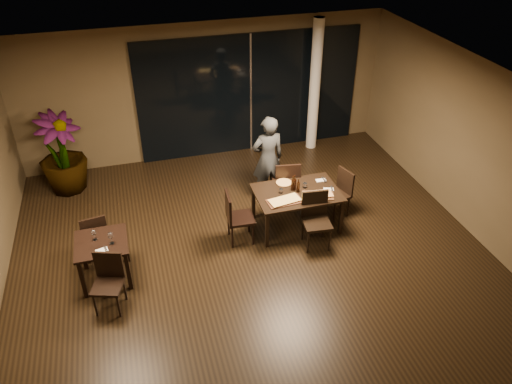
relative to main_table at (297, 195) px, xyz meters
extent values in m
plane|color=black|center=(-1.00, -0.80, -0.68)|extent=(8.00, 8.00, 0.00)
cube|color=brown|center=(-1.00, 3.25, 0.82)|extent=(8.00, 0.10, 3.00)
cube|color=brown|center=(3.05, -0.80, 0.82)|extent=(0.10, 8.00, 3.00)
cube|color=white|center=(-1.00, -0.80, 2.34)|extent=(8.00, 8.00, 0.04)
cube|color=black|center=(0.00, 3.16, 0.67)|extent=(5.00, 0.06, 2.70)
cylinder|color=white|center=(1.40, 2.85, 0.82)|extent=(0.24, 0.24, 3.00)
cube|color=black|center=(0.00, 0.00, 0.05)|extent=(1.50, 1.00, 0.04)
cube|color=black|center=(-0.69, -0.44, -0.32)|extent=(0.06, 0.06, 0.71)
cube|color=black|center=(0.69, -0.44, -0.32)|extent=(0.06, 0.06, 0.71)
cube|color=black|center=(-0.69, 0.44, -0.32)|extent=(0.06, 0.06, 0.71)
cube|color=black|center=(0.69, 0.44, -0.32)|extent=(0.06, 0.06, 0.71)
cube|color=black|center=(-3.40, -0.50, 0.05)|extent=(0.80, 0.80, 0.04)
cube|color=black|center=(-3.74, -0.84, -0.32)|extent=(0.06, 0.06, 0.71)
cube|color=black|center=(-3.06, -0.84, -0.32)|extent=(0.06, 0.06, 0.71)
cube|color=black|center=(-3.74, -0.16, -0.32)|extent=(0.06, 0.06, 0.71)
cube|color=black|center=(-3.06, -0.16, -0.32)|extent=(0.06, 0.06, 0.71)
cube|color=black|center=(0.03, 0.71, -0.19)|extent=(0.54, 0.54, 0.05)
cylinder|color=black|center=(0.25, 0.87, -0.43)|extent=(0.04, 0.04, 0.49)
cylinder|color=black|center=(-0.13, 0.93, -0.43)|extent=(0.04, 0.04, 0.49)
cylinder|color=black|center=(0.19, 0.49, -0.43)|extent=(0.04, 0.04, 0.49)
cylinder|color=black|center=(-0.19, 0.55, -0.43)|extent=(0.04, 0.04, 0.49)
cube|color=black|center=(-0.01, 0.50, 0.08)|extent=(0.48, 0.12, 0.54)
cube|color=black|center=(0.14, -0.62, -0.20)|extent=(0.51, 0.51, 0.05)
cylinder|color=black|center=(-0.06, -0.79, -0.44)|extent=(0.04, 0.04, 0.47)
cylinder|color=black|center=(0.31, -0.83, -0.44)|extent=(0.04, 0.04, 0.47)
cylinder|color=black|center=(-0.02, -0.42, -0.44)|extent=(0.04, 0.04, 0.47)
cylinder|color=black|center=(0.35, -0.45, -0.44)|extent=(0.04, 0.04, 0.47)
cube|color=black|center=(0.17, -0.42, 0.06)|extent=(0.46, 0.09, 0.52)
cube|color=black|center=(-1.08, -0.12, -0.21)|extent=(0.48, 0.48, 0.05)
cylinder|color=black|center=(-0.90, -0.31, -0.44)|extent=(0.04, 0.04, 0.46)
cylinder|color=black|center=(-0.88, 0.06, -0.44)|extent=(0.04, 0.04, 0.46)
cylinder|color=black|center=(-1.27, -0.29, -0.44)|extent=(0.04, 0.04, 0.46)
cylinder|color=black|center=(-1.25, 0.08, -0.44)|extent=(0.04, 0.04, 0.46)
cube|color=black|center=(-1.28, -0.11, 0.05)|extent=(0.07, 0.46, 0.52)
cube|color=black|center=(0.84, 0.14, -0.24)|extent=(0.53, 0.53, 0.05)
cylinder|color=black|center=(0.63, 0.26, -0.46)|extent=(0.03, 0.03, 0.43)
cylinder|color=black|center=(0.73, -0.08, -0.46)|extent=(0.03, 0.03, 0.43)
cylinder|color=black|center=(0.96, 0.36, -0.46)|extent=(0.03, 0.03, 0.43)
cylinder|color=black|center=(1.06, 0.02, -0.46)|extent=(0.03, 0.03, 0.43)
cube|color=black|center=(1.03, 0.20, 0.00)|extent=(0.16, 0.42, 0.48)
cube|color=black|center=(-3.54, 0.15, -0.25)|extent=(0.47, 0.47, 0.05)
cylinder|color=black|center=(-3.40, 0.35, -0.46)|extent=(0.03, 0.03, 0.42)
cylinder|color=black|center=(-3.73, 0.29, -0.46)|extent=(0.03, 0.03, 0.42)
cylinder|color=black|center=(-3.34, 0.01, -0.46)|extent=(0.03, 0.03, 0.42)
cylinder|color=black|center=(-3.68, -0.04, -0.46)|extent=(0.03, 0.03, 0.42)
cube|color=black|center=(-3.51, -0.03, -0.02)|extent=(0.41, 0.10, 0.47)
cube|color=black|center=(-3.37, -1.18, -0.24)|extent=(0.54, 0.54, 0.05)
cylinder|color=black|center=(-3.59, -1.29, -0.46)|extent=(0.03, 0.03, 0.44)
cylinder|color=black|center=(-3.26, -1.40, -0.46)|extent=(0.03, 0.03, 0.44)
cylinder|color=black|center=(-3.48, -0.96, -0.46)|extent=(0.03, 0.03, 0.44)
cylinder|color=black|center=(-3.15, -1.07, -0.46)|extent=(0.03, 0.03, 0.44)
cube|color=black|center=(-3.30, -0.99, 0.00)|extent=(0.42, 0.17, 0.48)
imported|color=#2A2D2F|center=(-0.22, 1.08, 0.20)|extent=(0.62, 0.43, 1.75)
imported|color=#1D4517|center=(-4.08, 2.46, 0.15)|extent=(1.28, 1.28, 1.66)
cube|color=#422215|center=(-0.31, -0.23, 0.08)|extent=(0.63, 0.35, 0.01)
cube|color=#412614|center=(0.31, -0.22, 0.08)|extent=(0.61, 0.44, 0.01)
cylinder|color=#AF2413|center=(-0.14, 0.34, 0.08)|extent=(0.28, 0.28, 0.01)
cylinder|color=white|center=(-0.29, 0.05, 0.11)|extent=(0.07, 0.07, 0.08)
cylinder|color=white|center=(0.18, 0.10, 0.12)|extent=(0.08, 0.08, 0.09)
cube|color=white|center=(0.56, -0.09, 0.08)|extent=(0.20, 0.15, 0.01)
cube|color=white|center=(0.55, 0.24, 0.08)|extent=(0.18, 0.11, 0.01)
cube|color=white|center=(-3.39, -0.73, 0.08)|extent=(0.20, 0.15, 0.01)
camera|label=1|loc=(-2.73, -6.93, 4.95)|focal=35.00mm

